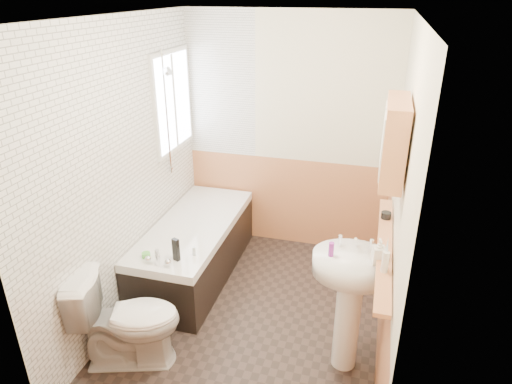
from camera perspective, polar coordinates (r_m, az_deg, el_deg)
floor at (r=4.21m, az=-0.56°, el=-15.24°), size 2.80×2.80×0.00m
ceiling at (r=3.25m, az=-0.75°, el=21.09°), size 2.80×2.80×0.00m
wall_back at (r=4.84m, az=4.01°, el=7.03°), size 2.20×0.02×2.50m
wall_front at (r=2.41m, az=-10.18°, el=-12.69°), size 2.20×0.02×2.50m
wall_left at (r=3.98m, az=-16.21°, el=2.21°), size 0.02×2.80×2.50m
wall_right at (r=3.44m, az=17.43°, el=-1.50°), size 0.02×2.80×2.50m
wainscot_right at (r=3.81m, az=15.68°, el=-11.67°), size 0.01×2.80×1.00m
wainscot_back at (r=5.09m, az=3.71°, el=-1.13°), size 2.20×0.01×1.00m
tile_cladding_left at (r=3.97m, az=-15.93°, el=2.18°), size 0.01×2.80×2.50m
tile_return_back at (r=4.88m, az=-4.47°, el=13.23°), size 0.75×0.01×1.50m
window at (r=4.64m, az=-10.28°, el=11.07°), size 0.03×0.79×0.99m
bathtub at (r=4.63m, az=-7.63°, el=-6.88°), size 0.70×1.71×0.72m
shower_riser at (r=4.44m, az=-11.10°, el=10.80°), size 0.10×0.08×1.20m
toilet at (r=3.70m, az=-15.75°, el=-15.10°), size 0.89×0.66×0.78m
sink at (r=3.42m, az=11.72°, el=-11.78°), size 0.57×0.46×1.10m
pine_shelf at (r=3.35m, az=15.77°, el=-6.61°), size 0.10×1.54×0.03m
medicine_cabinet at (r=3.04m, az=16.89°, el=6.17°), size 0.15×0.58×0.52m
foam_can at (r=3.01m, az=15.84°, el=-8.40°), size 0.05×0.05×0.15m
green_bottle at (r=3.00m, az=15.96°, el=-7.44°), size 0.06×0.06×0.24m
black_jar at (r=3.70m, az=15.95°, el=-2.81°), size 0.10×0.10×0.05m
soap_bottle at (r=3.20m, az=15.02°, el=-7.93°), size 0.12×0.20×0.09m
clear_bottle at (r=3.21m, az=9.39°, el=-7.08°), size 0.05×0.05×0.10m
blue_gel at (r=3.89m, az=-9.97°, el=-7.11°), size 0.06×0.05×0.20m
cream_jar at (r=4.02m, az=-13.58°, el=-7.68°), size 0.08×0.08×0.05m
orange_bottle at (r=3.96m, az=-7.75°, el=-7.35°), size 0.03×0.03×0.08m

